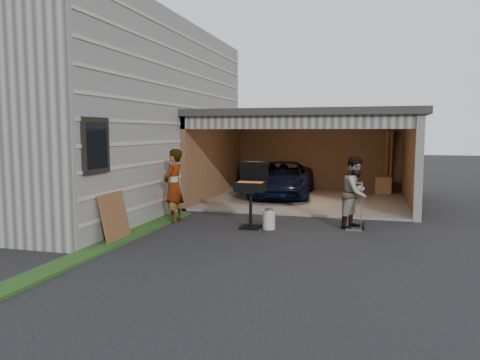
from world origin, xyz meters
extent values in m
plane|color=black|center=(0.00, 0.00, 0.00)|extent=(80.00, 80.00, 0.00)
cube|color=#474744|center=(-6.00, 4.00, 2.75)|extent=(7.00, 11.00, 5.50)
cube|color=#193814|center=(-2.25, -1.00, 0.03)|extent=(0.50, 8.00, 0.06)
cube|color=#605E59|center=(0.75, 6.50, 0.03)|extent=(6.50, 6.00, 0.06)
cube|color=#4C3323|center=(0.75, 9.43, 1.35)|extent=(6.50, 0.15, 2.70)
cube|color=#4C3323|center=(3.92, 6.50, 1.35)|extent=(0.15, 6.00, 2.70)
cube|color=#4C3323|center=(-2.42, 6.50, 1.35)|extent=(0.15, 6.00, 2.70)
cube|color=#2D2B28|center=(0.75, 6.50, 2.80)|extent=(6.80, 6.30, 0.20)
cube|color=#474744|center=(0.75, 3.58, 2.52)|extent=(6.50, 0.16, 0.36)
cube|color=beige|center=(0.75, 4.80, 2.62)|extent=(6.00, 2.40, 0.06)
cube|color=#474744|center=(3.90, 3.55, 1.35)|extent=(0.20, 0.18, 2.70)
cube|color=brown|center=(-1.80, 8.70, 0.31)|extent=(0.60, 0.50, 0.50)
cube|color=brown|center=(-1.80, 8.70, 0.79)|extent=(0.50, 0.45, 0.45)
cube|color=brown|center=(3.20, 8.60, 0.36)|extent=(0.55, 0.50, 0.60)
cube|color=brown|center=(3.38, 9.20, 1.20)|extent=(0.24, 0.43, 2.20)
imported|color=black|center=(-0.18, 6.90, 0.59)|extent=(2.26, 4.38, 1.18)
imported|color=#A7C2D2|center=(-2.00, 1.87, 0.92)|extent=(0.50, 0.71, 1.84)
imported|color=#402819|center=(2.41, 2.37, 0.84)|extent=(0.90, 1.00, 1.69)
cube|color=black|center=(0.04, 1.63, 0.03)|extent=(0.44, 0.44, 0.05)
cylinder|color=black|center=(0.04, 1.63, 0.48)|extent=(0.07, 0.07, 0.89)
cube|color=black|center=(0.04, 1.63, 0.98)|extent=(0.70, 0.49, 0.21)
cube|color=#59595B|center=(0.04, 1.63, 1.07)|extent=(0.63, 0.42, 0.02)
cube|color=black|center=(0.04, 1.94, 1.31)|extent=(0.70, 0.13, 0.49)
cylinder|color=#B1B1AC|center=(0.48, 1.66, 0.22)|extent=(0.29, 0.29, 0.43)
cube|color=brown|center=(-2.34, -0.39, 0.51)|extent=(0.26, 0.92, 1.01)
cube|color=gray|center=(2.40, 2.09, 0.02)|extent=(0.37, 0.24, 0.04)
cylinder|color=black|center=(2.20, 2.22, 0.09)|extent=(0.05, 0.19, 0.19)
cylinder|color=black|center=(2.61, 2.21, 0.09)|extent=(0.05, 0.19, 0.19)
cylinder|color=gray|center=(2.25, 2.22, 0.57)|extent=(0.03, 0.03, 1.09)
cylinder|color=gray|center=(2.56, 2.21, 0.57)|extent=(0.03, 0.03, 1.09)
cylinder|color=gray|center=(2.40, 2.21, 1.09)|extent=(0.31, 0.04, 0.03)
camera|label=1|loc=(2.72, -8.87, 2.27)|focal=35.00mm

